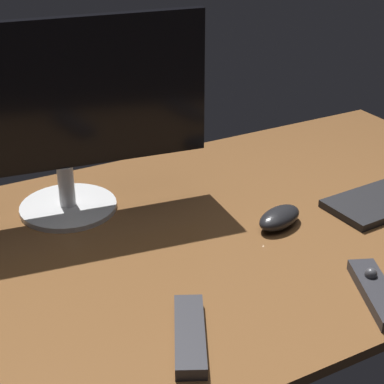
% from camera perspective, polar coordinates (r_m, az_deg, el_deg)
% --- Properties ---
extents(desk, '(1.40, 0.84, 0.02)m').
position_cam_1_polar(desk, '(1.33, 4.56, -3.24)').
color(desk, brown).
rests_on(desk, ground).
extents(monitor, '(0.62, 0.21, 0.41)m').
position_cam_1_polar(monitor, '(1.31, -11.96, 7.26)').
color(monitor, silver).
rests_on(monitor, desk).
extents(computer_mouse, '(0.13, 0.09, 0.04)m').
position_cam_1_polar(computer_mouse, '(1.32, 7.91, -2.31)').
color(computer_mouse, black).
rests_on(computer_mouse, desk).
extents(media_remote, '(0.12, 0.19, 0.04)m').
position_cam_1_polar(media_remote, '(1.15, 16.35, -8.65)').
color(media_remote, '#2D2D33').
rests_on(media_remote, desk).
extents(tv_remote, '(0.12, 0.18, 0.02)m').
position_cam_1_polar(tv_remote, '(1.01, -0.20, -12.77)').
color(tv_remote, '#2D2D33').
rests_on(tv_remote, desk).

